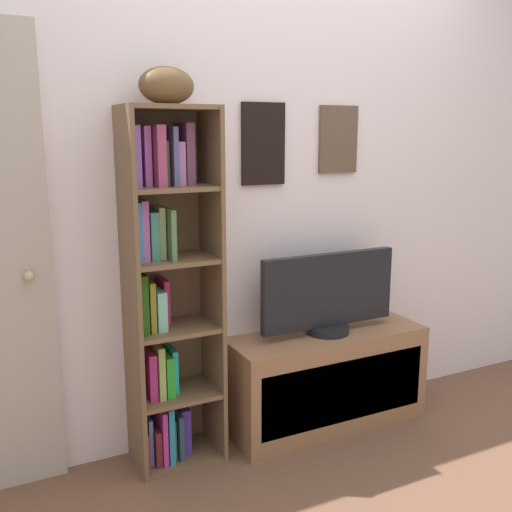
% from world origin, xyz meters
% --- Properties ---
extents(back_wall, '(4.80, 0.08, 2.34)m').
position_xyz_m(back_wall, '(0.00, 1.13, 1.17)').
color(back_wall, silver).
rests_on(back_wall, ground).
extents(bookshelf, '(0.40, 0.29, 1.63)m').
position_xyz_m(bookshelf, '(-0.60, 0.99, 0.81)').
color(bookshelf, brown).
rests_on(bookshelf, ground).
extents(football, '(0.28, 0.21, 0.16)m').
position_xyz_m(football, '(-0.57, 0.96, 1.71)').
color(football, brown).
rests_on(football, bookshelf).
extents(tv_stand, '(1.05, 0.35, 0.51)m').
position_xyz_m(tv_stand, '(0.25, 0.92, 0.25)').
color(tv_stand, '#8D6144').
rests_on(tv_stand, ground).
extents(television, '(0.76, 0.22, 0.42)m').
position_xyz_m(television, '(0.25, 0.92, 0.71)').
color(television, black).
rests_on(television, tv_stand).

